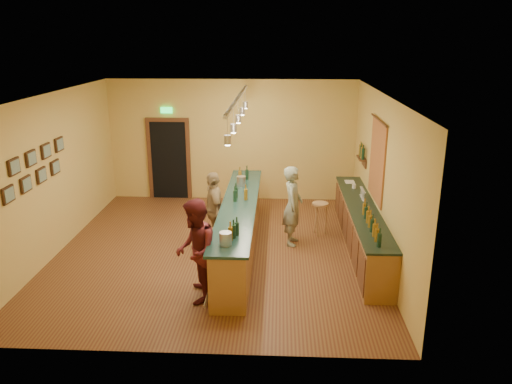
{
  "coord_description": "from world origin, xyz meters",
  "views": [
    {
      "loc": [
        1.26,
        -9.45,
        4.27
      ],
      "look_at": [
        0.8,
        0.2,
        1.23
      ],
      "focal_mm": 35.0,
      "sensor_mm": 36.0,
      "label": 1
    }
  ],
  "objects_px": {
    "tasting_bar": "(239,224)",
    "bar_stool": "(320,209)",
    "customer_a": "(196,251)",
    "back_counter": "(362,228)",
    "customer_b": "(214,210)",
    "bartender": "(293,206)"
  },
  "relations": [
    {
      "from": "back_counter",
      "to": "customer_a",
      "type": "xyz_separation_m",
      "value": [
        -3.06,
        -2.16,
        0.39
      ]
    },
    {
      "from": "tasting_bar",
      "to": "bar_stool",
      "type": "xyz_separation_m",
      "value": [
        1.71,
        0.98,
        -0.0
      ]
    },
    {
      "from": "bartender",
      "to": "bar_stool",
      "type": "bearing_deg",
      "value": -45.19
    },
    {
      "from": "back_counter",
      "to": "customer_b",
      "type": "bearing_deg",
      "value": 178.87
    },
    {
      "from": "back_counter",
      "to": "bar_stool",
      "type": "bearing_deg",
      "value": 134.78
    },
    {
      "from": "back_counter",
      "to": "bar_stool",
      "type": "height_order",
      "value": "back_counter"
    },
    {
      "from": "tasting_bar",
      "to": "customer_a",
      "type": "height_order",
      "value": "customer_a"
    },
    {
      "from": "back_counter",
      "to": "bar_stool",
      "type": "distance_m",
      "value": 1.13
    },
    {
      "from": "bar_stool",
      "to": "tasting_bar",
      "type": "bearing_deg",
      "value": -150.19
    },
    {
      "from": "bartender",
      "to": "customer_b",
      "type": "xyz_separation_m",
      "value": [
        -1.64,
        -0.22,
        -0.04
      ]
    },
    {
      "from": "bartender",
      "to": "customer_a",
      "type": "xyz_separation_m",
      "value": [
        -1.65,
        -2.44,
        0.03
      ]
    },
    {
      "from": "customer_a",
      "to": "customer_b",
      "type": "xyz_separation_m",
      "value": [
        0.01,
        2.22,
        -0.07
      ]
    },
    {
      "from": "tasting_bar",
      "to": "bar_stool",
      "type": "relative_size",
      "value": 6.82
    },
    {
      "from": "back_counter",
      "to": "customer_a",
      "type": "relative_size",
      "value": 2.59
    },
    {
      "from": "tasting_bar",
      "to": "bar_stool",
      "type": "height_order",
      "value": "tasting_bar"
    },
    {
      "from": "customer_a",
      "to": "bar_stool",
      "type": "relative_size",
      "value": 2.35
    },
    {
      "from": "back_counter",
      "to": "customer_b",
      "type": "xyz_separation_m",
      "value": [
        -3.05,
        0.06,
        0.32
      ]
    },
    {
      "from": "back_counter",
      "to": "customer_b",
      "type": "height_order",
      "value": "customer_b"
    },
    {
      "from": "customer_b",
      "to": "bar_stool",
      "type": "xyz_separation_m",
      "value": [
        2.26,
        0.74,
        -0.21
      ]
    },
    {
      "from": "tasting_bar",
      "to": "customer_b",
      "type": "height_order",
      "value": "customer_b"
    },
    {
      "from": "bar_stool",
      "to": "back_counter",
      "type": "bearing_deg",
      "value": -45.22
    },
    {
      "from": "bar_stool",
      "to": "customer_a",
      "type": "bearing_deg",
      "value": -127.54
    }
  ]
}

